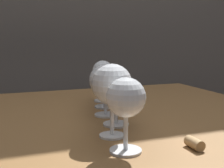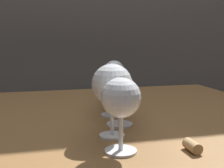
{
  "view_description": "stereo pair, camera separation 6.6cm",
  "coord_description": "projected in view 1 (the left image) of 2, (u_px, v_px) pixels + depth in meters",
  "views": [
    {
      "loc": [
        -0.25,
        -0.82,
        0.92
      ],
      "look_at": [
        -0.02,
        -0.21,
        0.82
      ],
      "focal_mm": 48.6,
      "sensor_mm": 36.0,
      "label": 1
    },
    {
      "loc": [
        -0.19,
        -0.84,
        0.92
      ],
      "look_at": [
        -0.02,
        -0.21,
        0.82
      ],
      "focal_mm": 48.6,
      "sensor_mm": 36.0,
      "label": 2
    }
  ],
  "objects": [
    {
      "name": "wine_glass_rose",
      "position": [
        112.0,
        86.0,
        0.66
      ],
      "size": [
        0.09,
        0.09,
        0.16
      ],
      "color": "white",
      "rests_on": "dining_table"
    },
    {
      "name": "wine_glass_cabernet",
      "position": [
        103.0,
        72.0,
        1.04
      ],
      "size": [
        0.07,
        0.07,
        0.14
      ],
      "color": "white",
      "rests_on": "dining_table"
    },
    {
      "name": "wine_glass_port",
      "position": [
        105.0,
        81.0,
        0.95
      ],
      "size": [
        0.09,
        0.09,
        0.13
      ],
      "color": "white",
      "rests_on": "dining_table"
    },
    {
      "name": "dining_table",
      "position": [
        95.0,
        145.0,
        0.89
      ],
      "size": [
        1.13,
        0.87,
        0.7
      ],
      "color": "brown",
      "rests_on": "ground_plane"
    },
    {
      "name": "wine_glass_merlot",
      "position": [
        116.0,
        90.0,
        0.75
      ],
      "size": [
        0.08,
        0.08,
        0.13
      ],
      "color": "white",
      "rests_on": "dining_table"
    },
    {
      "name": "cork",
      "position": [
        194.0,
        143.0,
        0.6
      ],
      "size": [
        0.02,
        0.04,
        0.02
      ],
      "primitive_type": "cylinder",
      "rotation": [
        1.57,
        0.0,
        0.0
      ],
      "color": "tan",
      "rests_on": "dining_table"
    },
    {
      "name": "wine_glass_amber",
      "position": [
        106.0,
        81.0,
        0.84
      ],
      "size": [
        0.09,
        0.09,
        0.15
      ],
      "color": "white",
      "rests_on": "dining_table"
    },
    {
      "name": "wine_glass_pinot",
      "position": [
        126.0,
        99.0,
        0.57
      ],
      "size": [
        0.08,
        0.08,
        0.15
      ],
      "color": "white",
      "rests_on": "dining_table"
    }
  ]
}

